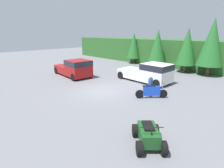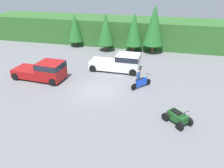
{
  "view_description": "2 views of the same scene",
  "coord_description": "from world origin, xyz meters",
  "px_view_note": "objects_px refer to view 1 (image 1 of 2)",
  "views": [
    {
      "loc": [
        10.68,
        -8.99,
        4.7
      ],
      "look_at": [
        1.42,
        -0.21,
        0.95
      ],
      "focal_mm": 28.0,
      "sensor_mm": 36.0,
      "label": 1
    },
    {
      "loc": [
        5.45,
        -16.88,
        9.52
      ],
      "look_at": [
        1.42,
        -0.21,
        0.95
      ],
      "focal_mm": 35.0,
      "sensor_mm": 36.0,
      "label": 2
    }
  ],
  "objects_px": {
    "pickup_truck_second": "(149,72)",
    "dirt_bike": "(152,92)",
    "pickup_truck_red": "(75,68)",
    "rider_person": "(150,85)",
    "quad_atv": "(148,135)"
  },
  "relations": [
    {
      "from": "pickup_truck_red",
      "to": "pickup_truck_second",
      "type": "distance_m",
      "value": 8.05
    },
    {
      "from": "pickup_truck_red",
      "to": "pickup_truck_second",
      "type": "relative_size",
      "value": 0.99
    },
    {
      "from": "dirt_bike",
      "to": "rider_person",
      "type": "relative_size",
      "value": 1.16
    },
    {
      "from": "rider_person",
      "to": "quad_atv",
      "type": "bearing_deg",
      "value": -114.88
    },
    {
      "from": "pickup_truck_red",
      "to": "dirt_bike",
      "type": "distance_m",
      "value": 9.72
    },
    {
      "from": "pickup_truck_second",
      "to": "dirt_bike",
      "type": "height_order",
      "value": "pickup_truck_second"
    },
    {
      "from": "pickup_truck_red",
      "to": "rider_person",
      "type": "height_order",
      "value": "pickup_truck_red"
    },
    {
      "from": "quad_atv",
      "to": "rider_person",
      "type": "distance_m",
      "value": 6.26
    },
    {
      "from": "pickup_truck_red",
      "to": "quad_atv",
      "type": "bearing_deg",
      "value": -15.07
    },
    {
      "from": "dirt_bike",
      "to": "quad_atv",
      "type": "xyz_separation_m",
      "value": [
        3.15,
        -4.88,
        -0.05
      ]
    },
    {
      "from": "quad_atv",
      "to": "pickup_truck_second",
      "type": "bearing_deg",
      "value": 168.13
    },
    {
      "from": "pickup_truck_second",
      "to": "rider_person",
      "type": "distance_m",
      "value": 4.02
    },
    {
      "from": "pickup_truck_red",
      "to": "pickup_truck_second",
      "type": "bearing_deg",
      "value": 33.79
    },
    {
      "from": "pickup_truck_second",
      "to": "dirt_bike",
      "type": "bearing_deg",
      "value": -51.66
    },
    {
      "from": "pickup_truck_second",
      "to": "rider_person",
      "type": "bearing_deg",
      "value": -52.94
    }
  ]
}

